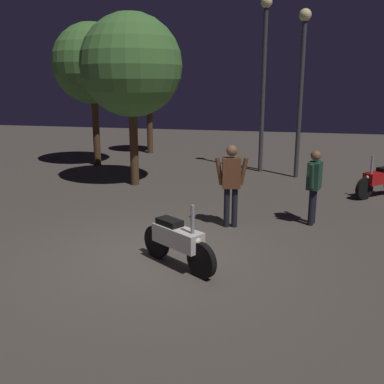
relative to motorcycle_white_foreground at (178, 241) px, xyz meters
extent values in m
plane|color=#4C443D|center=(-0.50, 0.29, -0.44)|extent=(40.00, 40.00, 0.00)
cylinder|color=black|center=(-0.45, 0.31, -0.16)|extent=(0.52, 0.40, 0.56)
cylinder|color=black|center=(0.46, -0.31, -0.16)|extent=(0.52, 0.40, 0.56)
cube|color=beige|center=(0.00, 0.00, 0.07)|extent=(0.95, 0.78, 0.30)
cube|color=black|center=(-0.16, 0.11, 0.27)|extent=(0.50, 0.45, 0.10)
cylinder|color=gray|center=(0.29, -0.20, 0.45)|extent=(0.08, 0.08, 0.45)
sphere|color=#F2EABF|center=(0.38, -0.26, 0.12)|extent=(0.12, 0.12, 0.12)
cylinder|color=black|center=(3.52, 5.09, -0.16)|extent=(0.48, 0.46, 0.56)
cube|color=#B71414|center=(3.92, 5.47, 0.07)|extent=(0.90, 0.87, 0.30)
cylinder|color=gray|center=(3.66, 5.23, 0.45)|extent=(0.08, 0.08, 0.45)
sphere|color=#F2EABF|center=(3.59, 5.16, 0.12)|extent=(0.12, 0.12, 0.12)
cylinder|color=black|center=(0.61, 2.21, -0.03)|extent=(0.12, 0.12, 0.82)
cylinder|color=black|center=(0.46, 2.18, -0.03)|extent=(0.12, 0.12, 0.82)
cube|color=#59331E|center=(0.53, 2.19, 0.69)|extent=(0.40, 0.31, 0.61)
sphere|color=brown|center=(0.53, 2.19, 1.14)|extent=(0.23, 0.23, 0.23)
cylinder|color=#59331E|center=(0.77, 2.24, 0.72)|extent=(0.20, 0.13, 0.56)
cylinder|color=#59331E|center=(0.30, 2.14, 0.72)|extent=(0.20, 0.13, 0.56)
cylinder|color=black|center=(2.19, 2.83, -0.06)|extent=(0.12, 0.12, 0.76)
cylinder|color=black|center=(2.14, 2.68, -0.06)|extent=(0.12, 0.12, 0.76)
cube|color=#1E3F2D|center=(2.17, 2.75, 0.60)|extent=(0.33, 0.41, 0.56)
sphere|color=brown|center=(2.17, 2.75, 1.02)|extent=(0.21, 0.21, 0.21)
cylinder|color=#1E3F2D|center=(2.23, 2.99, 0.63)|extent=(0.13, 0.19, 0.51)
cylinder|color=#1E3F2D|center=(2.10, 2.52, 0.63)|extent=(0.13, 0.19, 0.51)
cylinder|color=#38383D|center=(1.83, 7.46, 1.87)|extent=(0.14, 0.14, 4.62)
sphere|color=#F9E59E|center=(1.83, 7.46, 4.32)|extent=(0.36, 0.36, 0.36)
cylinder|color=#38383D|center=(0.67, 8.14, 2.12)|extent=(0.14, 0.14, 5.12)
sphere|color=#F9E59E|center=(0.67, 8.14, 4.82)|extent=(0.36, 0.36, 0.36)
cylinder|color=#4C331E|center=(-5.09, 7.96, 0.84)|extent=(0.24, 0.24, 2.56)
sphere|color=#477A38|center=(-5.09, 7.96, 3.07)|extent=(2.70, 2.70, 2.70)
cylinder|color=#4C331E|center=(-2.71, 5.35, 0.74)|extent=(0.24, 0.24, 2.36)
sphere|color=#477A38|center=(-2.71, 5.35, 2.90)|extent=(2.78, 2.78, 2.78)
cylinder|color=#4C331E|center=(-4.13, 11.01, 0.67)|extent=(0.24, 0.24, 2.22)
sphere|color=#336B2D|center=(-4.13, 11.01, 2.43)|extent=(1.85, 1.85, 1.85)
camera|label=1|loc=(1.72, -6.33, 2.46)|focal=40.95mm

